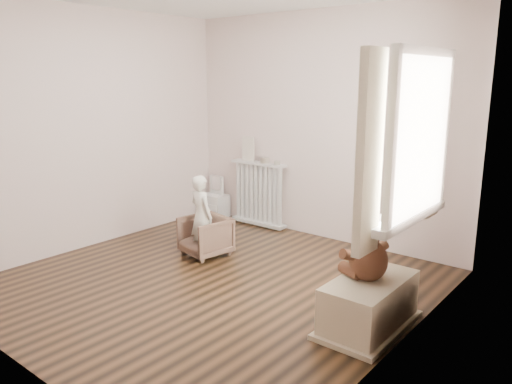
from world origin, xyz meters
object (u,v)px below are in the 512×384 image
Objects in this scene: teddy_bear at (369,243)px; armchair at (205,236)px; toy_vanity at (215,196)px; toy_bench at (369,303)px; child at (201,216)px; radiator at (259,196)px; plush_cat at (409,196)px.

armchair is at bearing -169.34° from teddy_bear.
toy_vanity is 1.19× the size of armchair.
armchair is 2.11m from toy_bench.
child is (0.00, -0.05, 0.24)m from armchair.
toy_bench is at bearing -26.53° from toy_vanity.
teddy_bear is at bearing -171.70° from toy_bench.
teddy_bear is at bearing -177.07° from child.
toy_vanity is 1.54m from armchair.
child is 2.09m from teddy_bear.
radiator reaches higher than armchair.
armchair is 2.14m from teddy_bear.
armchair reaches higher than toy_bench.
radiator is 2.80m from teddy_bear.
plush_cat reaches higher than armchair.
plush_cat reaches higher than toy_vanity.
toy_vanity is (-0.74, -0.03, -0.11)m from radiator.
armchair is 2.36m from plush_cat.
toy_bench is 2.98× the size of plush_cat.
toy_vanity reaches higher than toy_bench.
teddy_bear reaches higher than toy_bench.
toy_vanity is 0.67× the size of toy_bench.
toy_vanity is 3.52m from plush_cat.
child is at bearing 171.76° from toy_bench.
teddy_bear is at bearing -34.23° from radiator.
armchair is at bearing -78.45° from radiator.
radiator reaches higher than toy_vanity.
radiator is 1.78× the size of armchair.
plush_cat reaches higher than child.
toy_vanity reaches higher than armchair.
toy_bench is (2.08, -0.30, -0.25)m from child.
radiator is at bearing 146.12° from toy_bench.
child is at bearing -78.63° from armchair.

